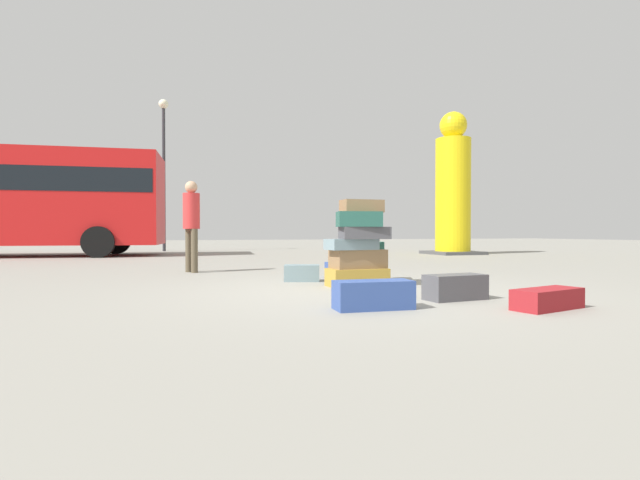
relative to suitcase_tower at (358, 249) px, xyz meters
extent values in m
plane|color=gray|center=(-0.19, -0.43, -0.51)|extent=(80.00, 80.00, 0.00)
cube|color=#B28C33|center=(-0.02, 0.00, -0.39)|extent=(0.79, 0.43, 0.24)
cube|color=olive|center=(0.01, 0.03, -0.14)|extent=(0.73, 0.42, 0.25)
cube|color=gray|center=(-0.10, -0.01, 0.06)|extent=(0.69, 0.41, 0.14)
cube|color=#4C4C51|center=(0.06, -0.08, 0.21)|extent=(0.67, 0.42, 0.16)
cube|color=#26594C|center=(-0.04, -0.10, 0.39)|extent=(0.62, 0.42, 0.20)
cube|color=olive|center=(0.12, 0.15, 0.58)|extent=(0.57, 0.32, 0.17)
cube|color=#4C4C51|center=(0.48, -1.50, -0.37)|extent=(0.68, 0.35, 0.27)
cube|color=#334F99|center=(-0.62, -1.79, -0.37)|extent=(0.76, 0.35, 0.27)
cube|color=#26594C|center=(0.60, 0.62, -0.21)|extent=(0.30, 0.41, 0.58)
cube|color=#334F99|center=(0.29, 1.28, -0.39)|extent=(0.55, 0.46, 0.24)
cube|color=gray|center=(-0.53, 0.87, -0.38)|extent=(0.58, 0.43, 0.24)
cube|color=maroon|center=(0.93, -2.33, -0.41)|extent=(0.79, 0.45, 0.19)
cylinder|color=brown|center=(-2.03, 3.09, -0.11)|extent=(0.12, 0.12, 0.79)
cylinder|color=brown|center=(-1.94, 2.89, -0.11)|extent=(0.12, 0.12, 0.79)
cylinder|color=red|center=(-1.98, 2.99, 0.60)|extent=(0.30, 0.30, 0.64)
sphere|color=tan|center=(-1.98, 2.99, 1.04)|extent=(0.22, 0.22, 0.22)
cylinder|color=yellow|center=(6.70, 7.60, 1.41)|extent=(1.15, 1.15, 3.82)
sphere|color=yellow|center=(6.70, 7.60, 3.76)|extent=(0.89, 0.89, 0.89)
cube|color=#4C4C4C|center=(6.70, 7.60, -0.46)|extent=(1.61, 1.61, 0.10)
cube|color=red|center=(-6.96, 10.53, 1.24)|extent=(9.24, 3.50, 2.80)
cube|color=black|center=(-6.96, 10.53, 1.73)|extent=(9.07, 3.50, 0.70)
cylinder|color=black|center=(-3.91, 11.45, -0.06)|extent=(0.92, 0.35, 0.90)
cylinder|color=black|center=(-4.19, 8.96, -0.06)|extent=(0.92, 0.35, 0.90)
cylinder|color=#333338|center=(-2.36, 13.25, 2.25)|extent=(0.12, 0.12, 5.51)
sphere|color=#F2F2CC|center=(-2.36, 13.25, 5.13)|extent=(0.36, 0.36, 0.36)
camera|label=1|loc=(-2.53, -5.84, 0.22)|focal=26.53mm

